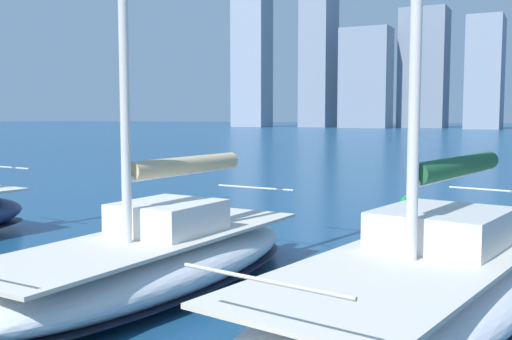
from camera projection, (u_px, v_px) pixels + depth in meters
The scene contains 3 objects.
sailboat_forest at pixel (429, 281), 8.82m from camera, with size 4.45×9.39×11.89m.
sailboat_tan at pixel (153, 256), 10.42m from camera, with size 3.09×8.03×12.33m.
channel_buoy at pixel (411, 205), 18.22m from camera, with size 0.70×0.70×1.40m.
Camera 1 is at (-4.10, 2.18, 3.05)m, focal length 42.00 mm.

